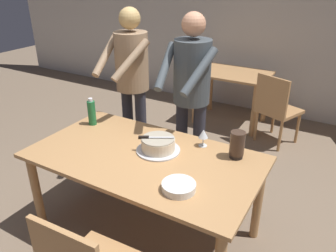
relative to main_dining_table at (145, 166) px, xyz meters
The scene contains 13 objects.
ground_plane 0.65m from the main_dining_table, ahead, with size 14.00×14.00×0.00m, color #7A6651.
back_wall 3.25m from the main_dining_table, 90.00° to the left, with size 10.00×0.12×2.70m, color beige.
main_dining_table is the anchor object (origin of this frame).
cake_on_platter 0.19m from the main_dining_table, 64.25° to the left, with size 0.34×0.34×0.11m.
cake_knife 0.23m from the main_dining_table, 95.87° to the left, with size 0.24×0.15×0.02m.
plate_stack 0.51m from the main_dining_table, 30.06° to the right, with size 0.22×0.22×0.05m.
wine_glass_near 0.52m from the main_dining_table, 48.21° to the left, with size 0.08×0.08×0.14m.
water_bottle 0.78m from the main_dining_table, 162.35° to the left, with size 0.07×0.07×0.25m.
hurricane_lamp 0.72m from the main_dining_table, 27.73° to the left, with size 0.11×0.11×0.21m.
person_cutting_cake 0.81m from the main_dining_table, 87.05° to the left, with size 0.47×0.55×1.72m.
person_standing_beside 1.05m from the main_dining_table, 130.60° to the left, with size 0.46×0.57×1.72m.
background_table 2.49m from the main_dining_table, 94.79° to the left, with size 1.00×0.70×0.74m.
background_chair_0 2.19m from the main_dining_table, 76.74° to the left, with size 0.57×0.57×0.90m.
Camera 1 is at (1.24, -1.78, 2.03)m, focal length 35.40 mm.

